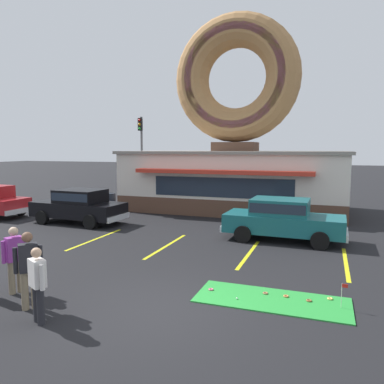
# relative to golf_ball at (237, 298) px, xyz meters

# --- Properties ---
(ground_plane) EXTENTS (160.00, 160.00, 0.00)m
(ground_plane) POSITION_rel_golf_ball_xyz_m (-1.44, -1.08, -0.05)
(ground_plane) COLOR black
(donut_shop_building) EXTENTS (12.30, 6.75, 10.96)m
(donut_shop_building) POSITION_rel_golf_ball_xyz_m (-3.14, 12.87, 3.69)
(donut_shop_building) COLOR brown
(donut_shop_building) RESTS_ON ground
(putting_mat) EXTENTS (3.48, 1.42, 0.03)m
(putting_mat) POSITION_rel_golf_ball_xyz_m (0.76, 0.26, -0.04)
(putting_mat) COLOR green
(putting_mat) RESTS_ON ground
(mini_donut_near_left) EXTENTS (0.13, 0.13, 0.04)m
(mini_donut_near_left) POSITION_rel_golf_ball_xyz_m (1.05, 0.53, -0.00)
(mini_donut_near_left) COLOR #D17F47
(mini_donut_near_left) RESTS_ON putting_mat
(mini_donut_near_right) EXTENTS (0.13, 0.13, 0.04)m
(mini_donut_near_right) POSITION_rel_golf_ball_xyz_m (0.57, 0.55, -0.00)
(mini_donut_near_right) COLOR #A5724C
(mini_donut_near_right) RESTS_ON putting_mat
(mini_donut_mid_left) EXTENTS (0.13, 0.13, 0.04)m
(mini_donut_mid_left) POSITION_rel_golf_ball_xyz_m (-0.73, 0.34, -0.00)
(mini_donut_mid_left) COLOR #D8667F
(mini_donut_mid_left) RESTS_ON putting_mat
(mini_donut_mid_centre) EXTENTS (0.13, 0.13, 0.04)m
(mini_donut_mid_centre) POSITION_rel_golf_ball_xyz_m (1.57, 0.45, -0.00)
(mini_donut_mid_centre) COLOR brown
(mini_donut_mid_centre) RESTS_ON putting_mat
(mini_donut_mid_right) EXTENTS (0.13, 0.13, 0.04)m
(mini_donut_mid_right) POSITION_rel_golf_ball_xyz_m (2.02, 0.73, -0.00)
(mini_donut_mid_right) COLOR #E5C666
(mini_donut_mid_right) RESTS_ON putting_mat
(golf_ball) EXTENTS (0.04, 0.04, 0.04)m
(golf_ball) POSITION_rel_golf_ball_xyz_m (0.00, 0.00, 0.00)
(golf_ball) COLOR white
(golf_ball) RESTS_ON putting_mat
(putting_flag_pin) EXTENTS (0.13, 0.01, 0.55)m
(putting_flag_pin) POSITION_rel_golf_ball_xyz_m (2.28, 0.33, 0.39)
(putting_flag_pin) COLOR silver
(putting_flag_pin) RESTS_ON putting_mat
(car_teal) EXTENTS (4.61, 2.08, 1.60)m
(car_teal) POSITION_rel_golf_ball_xyz_m (0.32, 6.20, 0.82)
(car_teal) COLOR #196066
(car_teal) RESTS_ON ground
(car_black) EXTENTS (4.64, 2.14, 1.60)m
(car_black) POSITION_rel_golf_ball_xyz_m (-9.04, 6.35, 0.82)
(car_black) COLOR black
(car_black) RESTS_ON ground
(pedestrian_hooded_kid) EXTENTS (0.37, 0.55, 1.63)m
(pedestrian_hooded_kid) POSITION_rel_golf_ball_xyz_m (-5.15, -1.37, 0.85)
(pedestrian_hooded_kid) COLOR #7F7056
(pedestrian_hooded_kid) RESTS_ON ground
(pedestrian_leather_jacket_man) EXTENTS (0.54, 0.39, 1.55)m
(pedestrian_leather_jacket_man) POSITION_rel_golf_ball_xyz_m (-3.48, -2.44, 0.80)
(pedestrian_leather_jacket_man) COLOR #232328
(pedestrian_leather_jacket_man) RESTS_ON ground
(pedestrian_beanie_man) EXTENTS (0.43, 0.47, 1.71)m
(pedestrian_beanie_man) POSITION_rel_golf_ball_xyz_m (-4.15, -1.98, 0.90)
(pedestrian_beanie_man) COLOR #7F7056
(pedestrian_beanie_man) RESTS_ON ground
(trash_bin) EXTENTS (0.57, 0.57, 0.97)m
(trash_bin) POSITION_rel_golf_ball_xyz_m (-9.71, 10.15, 0.45)
(trash_bin) COLOR #232833
(trash_bin) RESTS_ON ground
(traffic_light_pole) EXTENTS (0.28, 0.47, 5.80)m
(traffic_light_pole) POSITION_rel_golf_ball_xyz_m (-11.03, 16.49, 3.66)
(traffic_light_pole) COLOR #595B60
(traffic_light_pole) RESTS_ON ground
(parking_stripe_far_left) EXTENTS (0.12, 3.60, 0.01)m
(parking_stripe_far_left) POSITION_rel_golf_ball_xyz_m (-6.50, 3.92, -0.05)
(parking_stripe_far_left) COLOR yellow
(parking_stripe_far_left) RESTS_ON ground
(parking_stripe_left) EXTENTS (0.12, 3.60, 0.01)m
(parking_stripe_left) POSITION_rel_golf_ball_xyz_m (-3.50, 3.92, -0.05)
(parking_stripe_left) COLOR yellow
(parking_stripe_left) RESTS_ON ground
(parking_stripe_mid_left) EXTENTS (0.12, 3.60, 0.01)m
(parking_stripe_mid_left) POSITION_rel_golf_ball_xyz_m (-0.50, 3.92, -0.05)
(parking_stripe_mid_left) COLOR yellow
(parking_stripe_mid_left) RESTS_ON ground
(parking_stripe_centre) EXTENTS (0.12, 3.60, 0.01)m
(parking_stripe_centre) POSITION_rel_golf_ball_xyz_m (2.50, 3.92, -0.05)
(parking_stripe_centre) COLOR yellow
(parking_stripe_centre) RESTS_ON ground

